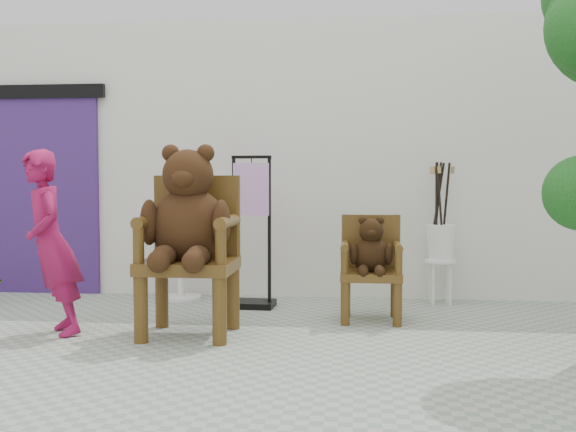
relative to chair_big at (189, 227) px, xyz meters
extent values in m
plane|color=gray|center=(0.89, -0.72, -0.89)|extent=(60.00, 60.00, 0.00)
cube|color=silver|center=(0.89, 2.38, 0.61)|extent=(9.00, 1.00, 3.00)
cube|color=#402267|center=(-2.11, 1.86, 0.21)|extent=(1.20, 0.08, 2.20)
cube|color=black|center=(-2.11, 1.82, 1.36)|extent=(1.40, 0.06, 0.15)
cylinder|color=#452D0E|center=(-0.31, -0.30, -0.63)|extent=(0.11, 0.11, 0.53)
cylinder|color=#452D0E|center=(-0.31, 0.26, -0.63)|extent=(0.11, 0.11, 0.53)
cylinder|color=#452D0E|center=(0.31, -0.30, -0.63)|extent=(0.11, 0.11, 0.53)
cylinder|color=#452D0E|center=(0.31, 0.26, -0.63)|extent=(0.11, 0.11, 0.53)
cube|color=#452D0E|center=(0.00, -0.02, -0.32)|extent=(0.75, 0.69, 0.10)
cube|color=#452D0E|center=(0.00, 0.27, 0.08)|extent=(0.71, 0.10, 0.69)
cylinder|color=#452D0E|center=(-0.33, 0.27, 0.08)|extent=(0.10, 0.10, 0.69)
cylinder|color=#452D0E|center=(-0.33, -0.30, -0.11)|extent=(0.09, 0.09, 0.31)
cylinder|color=#452D0E|center=(-0.33, -0.02, 0.05)|extent=(0.10, 0.65, 0.10)
cylinder|color=#452D0E|center=(0.33, 0.27, 0.08)|extent=(0.10, 0.10, 0.69)
cylinder|color=#452D0E|center=(0.33, -0.30, -0.11)|extent=(0.09, 0.09, 0.31)
cylinder|color=#452D0E|center=(0.33, -0.02, 0.05)|extent=(0.10, 0.65, 0.10)
ellipsoid|color=black|center=(0.00, 0.01, 0.00)|extent=(0.62, 0.53, 0.65)
sphere|color=black|center=(0.00, -0.02, 0.43)|extent=(0.41, 0.41, 0.41)
ellipsoid|color=black|center=(0.00, -0.19, 0.39)|extent=(0.19, 0.15, 0.15)
sphere|color=black|center=(-0.14, -0.01, 0.60)|extent=(0.14, 0.14, 0.14)
sphere|color=black|center=(0.14, -0.01, 0.60)|extent=(0.14, 0.14, 0.14)
ellipsoid|color=black|center=(-0.29, -0.12, 0.04)|extent=(0.14, 0.21, 0.37)
ellipsoid|color=black|center=(-0.13, -0.27, -0.21)|extent=(0.18, 0.36, 0.18)
sphere|color=black|center=(-0.13, -0.41, -0.23)|extent=(0.18, 0.18, 0.18)
ellipsoid|color=black|center=(0.29, -0.12, 0.04)|extent=(0.14, 0.21, 0.37)
ellipsoid|color=black|center=(0.13, -0.27, -0.21)|extent=(0.18, 0.36, 0.18)
sphere|color=black|center=(0.13, -0.41, -0.23)|extent=(0.18, 0.18, 0.18)
cylinder|color=#452D0E|center=(1.27, 0.50, -0.70)|extent=(0.08, 0.08, 0.38)
cylinder|color=#452D0E|center=(1.27, 0.91, -0.70)|extent=(0.08, 0.08, 0.38)
cylinder|color=#452D0E|center=(1.72, 0.50, -0.70)|extent=(0.08, 0.08, 0.38)
cylinder|color=#452D0E|center=(1.72, 0.91, -0.70)|extent=(0.08, 0.08, 0.38)
cube|color=#452D0E|center=(1.49, 0.70, -0.47)|extent=(0.54, 0.50, 0.07)
cube|color=#452D0E|center=(1.49, 0.92, -0.19)|extent=(0.52, 0.07, 0.50)
cylinder|color=#452D0E|center=(1.26, 0.92, -0.19)|extent=(0.07, 0.07, 0.50)
cylinder|color=#452D0E|center=(1.26, 0.50, -0.32)|extent=(0.06, 0.06, 0.23)
cylinder|color=#452D0E|center=(1.26, 0.70, -0.21)|extent=(0.07, 0.47, 0.07)
cylinder|color=#452D0E|center=(1.73, 0.92, -0.19)|extent=(0.07, 0.07, 0.50)
cylinder|color=#452D0E|center=(1.73, 0.50, -0.32)|extent=(0.06, 0.06, 0.23)
cylinder|color=#452D0E|center=(1.73, 0.70, -0.21)|extent=(0.07, 0.47, 0.07)
ellipsoid|color=black|center=(1.49, 0.71, -0.30)|extent=(0.33, 0.28, 0.34)
sphere|color=black|center=(1.49, 0.69, -0.07)|extent=(0.22, 0.22, 0.22)
ellipsoid|color=black|center=(1.49, 0.61, -0.09)|extent=(0.10, 0.08, 0.08)
sphere|color=black|center=(1.42, 0.70, 0.02)|extent=(0.08, 0.08, 0.08)
sphere|color=black|center=(1.57, 0.70, 0.02)|extent=(0.08, 0.08, 0.08)
ellipsoid|color=black|center=(1.34, 0.64, -0.27)|extent=(0.08, 0.11, 0.20)
ellipsoid|color=black|center=(1.42, 0.56, -0.41)|extent=(0.10, 0.19, 0.10)
sphere|color=black|center=(1.42, 0.49, -0.42)|extent=(0.09, 0.09, 0.09)
ellipsoid|color=black|center=(1.65, 0.64, -0.27)|extent=(0.08, 0.11, 0.20)
ellipsoid|color=black|center=(1.56, 0.56, -0.41)|extent=(0.10, 0.19, 0.10)
sphere|color=black|center=(1.56, 0.49, -0.42)|extent=(0.09, 0.09, 0.09)
imported|color=#961245|center=(-1.12, -0.13, -0.13)|extent=(0.62, 0.66, 1.52)
cylinder|color=white|center=(-0.52, 1.63, -0.20)|extent=(0.60, 0.60, 0.03)
cylinder|color=white|center=(-0.52, 1.63, -0.54)|extent=(0.06, 0.06, 0.68)
cylinder|color=white|center=(-0.52, 1.63, -0.88)|extent=(0.44, 0.44, 0.03)
cube|color=black|center=(0.14, 1.26, -0.14)|extent=(0.03, 0.03, 1.50)
cube|color=black|center=(0.50, 1.24, -0.14)|extent=(0.03, 0.03, 1.50)
cube|color=black|center=(0.32, 1.25, 0.61)|extent=(0.40, 0.05, 0.03)
cube|color=black|center=(0.32, 1.25, -0.86)|extent=(0.47, 0.37, 0.06)
cube|color=#D099DF|center=(0.32, 1.24, 0.29)|extent=(0.36, 0.06, 0.52)
cylinder|color=black|center=(0.32, 1.25, 0.58)|extent=(0.01, 0.01, 0.08)
cylinder|color=white|center=(2.22, 1.63, -0.45)|extent=(0.32, 0.32, 0.03)
cylinder|color=white|center=(2.30, 1.72, -0.67)|extent=(0.03, 0.03, 0.44)
cylinder|color=white|center=(2.13, 1.72, -0.67)|extent=(0.03, 0.03, 0.44)
cylinder|color=white|center=(2.13, 1.55, -0.67)|extent=(0.03, 0.03, 0.44)
cylinder|color=white|center=(2.30, 1.55, -0.67)|extent=(0.03, 0.03, 0.44)
cylinder|color=black|center=(2.19, 1.67, 0.16)|extent=(0.15, 0.12, 0.79)
cylinder|color=#9E7E48|center=(2.15, 1.72, 0.48)|extent=(0.05, 0.04, 0.08)
cylinder|color=black|center=(2.19, 1.67, 0.16)|extent=(0.08, 0.07, 0.80)
cylinder|color=#9E7E48|center=(2.17, 1.69, 0.48)|extent=(0.04, 0.04, 0.07)
cylinder|color=black|center=(2.17, 1.64, 0.16)|extent=(0.05, 0.17, 0.79)
cylinder|color=#9E7E48|center=(2.12, 1.65, 0.48)|extent=(0.04, 0.05, 0.08)
cylinder|color=black|center=(2.20, 1.59, 0.16)|extent=(0.09, 0.05, 0.80)
cylinder|color=#9E7E48|center=(2.19, 1.56, 0.48)|extent=(0.04, 0.04, 0.07)
cylinder|color=black|center=(2.17, 1.63, 0.16)|extent=(0.03, 0.11, 0.80)
cylinder|color=#9E7E48|center=(2.14, 1.63, 0.48)|extent=(0.04, 0.04, 0.07)
cylinder|color=black|center=(2.27, 1.64, 0.16)|extent=(0.06, 0.19, 0.79)
cylinder|color=#9E7E48|center=(2.33, 1.66, 0.48)|extent=(0.04, 0.05, 0.08)
camera|label=1|loc=(1.38, -5.36, 0.39)|focal=42.00mm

